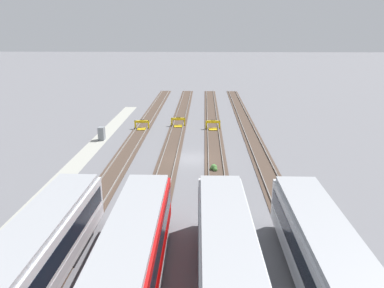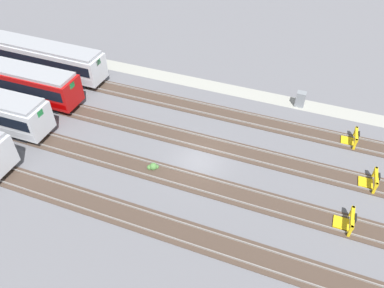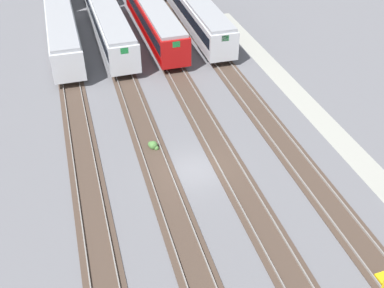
{
  "view_description": "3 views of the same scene",
  "coord_description": "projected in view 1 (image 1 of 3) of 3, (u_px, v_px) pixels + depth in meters",
  "views": [
    {
      "loc": [
        36.69,
        1.18,
        12.78
      ],
      "look_at": [
        0.63,
        0.0,
        1.8
      ],
      "focal_mm": 35.0,
      "sensor_mm": 36.0,
      "label": 1
    },
    {
      "loc": [
        -7.6,
        21.47,
        22.27
      ],
      "look_at": [
        0.63,
        0.0,
        1.8
      ],
      "focal_mm": 35.0,
      "sensor_mm": 36.0,
      "label": 2
    },
    {
      "loc": [
        -22.55,
        6.9,
        19.97
      ],
      "look_at": [
        0.63,
        0.0,
        1.8
      ],
      "focal_mm": 42.0,
      "sensor_mm": 36.0,
      "label": 3
    }
  ],
  "objects": [
    {
      "name": "subway_car_front_row_right_inner",
      "position": [
        230.0,
        284.0,
        16.54
      ],
      "size": [
        18.04,
        3.12,
        3.7
      ],
      "color": "silver",
      "rests_on": "ground"
    },
    {
      "name": "bumper_stop_middle_track",
      "position": [
        213.0,
        126.0,
        50.18
      ],
      "size": [
        1.35,
        2.0,
        1.22
      ],
      "color": "gold",
      "rests_on": "ground"
    },
    {
      "name": "service_walkway",
      "position": [
        83.0,
        158.0,
        39.2
      ],
      "size": [
        54.0,
        2.0,
        0.01
      ],
      "primitive_type": "cube",
      "color": "#9E9E93",
      "rests_on": "ground"
    },
    {
      "name": "rail_track_far_inner",
      "position": [
        262.0,
        159.0,
        38.6
      ],
      "size": [
        90.0,
        2.24,
        0.21
      ],
      "color": "#47382D",
      "rests_on": "ground"
    },
    {
      "name": "rail_track_nearest",
      "position": [
        123.0,
        158.0,
        39.05
      ],
      "size": [
        90.0,
        2.24,
        0.21
      ],
      "color": "#47382D",
      "rests_on": "ground"
    },
    {
      "name": "subway_car_back_row_centre",
      "position": [
        124.0,
        282.0,
        16.69
      ],
      "size": [
        18.02,
        2.97,
        3.7
      ],
      "color": "#A80F0F",
      "rests_on": "ground"
    },
    {
      "name": "weed_clump",
      "position": [
        214.0,
        168.0,
        35.57
      ],
      "size": [
        0.92,
        0.7,
        0.64
      ],
      "color": "#4C7F3D",
      "rests_on": "ground"
    },
    {
      "name": "bumper_stop_nearest_track",
      "position": [
        142.0,
        126.0,
        50.29
      ],
      "size": [
        1.37,
        2.01,
        1.22
      ],
      "color": "gold",
      "rests_on": "ground"
    },
    {
      "name": "rail_track_near_inner",
      "position": [
        169.0,
        158.0,
        38.9
      ],
      "size": [
        90.0,
        2.24,
        0.21
      ],
      "color": "#47382D",
      "rests_on": "ground"
    },
    {
      "name": "ground_plane",
      "position": [
        192.0,
        159.0,
        38.84
      ],
      "size": [
        400.0,
        400.0,
        0.0
      ],
      "primitive_type": "plane",
      "color": "slate"
    },
    {
      "name": "subway_car_front_row_centre",
      "position": [
        17.0,
        279.0,
        16.84
      ],
      "size": [
        18.04,
        3.08,
        3.7
      ],
      "color": "silver",
      "rests_on": "ground"
    },
    {
      "name": "electrical_cabinet",
      "position": [
        102.0,
        133.0,
        45.34
      ],
      "size": [
        0.9,
        0.73,
        1.6
      ],
      "color": "gray",
      "rests_on": "ground"
    },
    {
      "name": "subway_car_front_row_rightmost",
      "position": [
        339.0,
        286.0,
        16.39
      ],
      "size": [
        18.01,
        2.92,
        3.7
      ],
      "color": "silver",
      "rests_on": "ground"
    },
    {
      "name": "rail_track_middle",
      "position": [
        215.0,
        159.0,
        38.75
      ],
      "size": [
        90.0,
        2.24,
        0.21
      ],
      "color": "#47382D",
      "rests_on": "ground"
    },
    {
      "name": "bumper_stop_near_inner_track",
      "position": [
        178.0,
        123.0,
        51.78
      ],
      "size": [
        1.37,
        2.01,
        1.22
      ],
      "color": "gold",
      "rests_on": "ground"
    }
  ]
}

